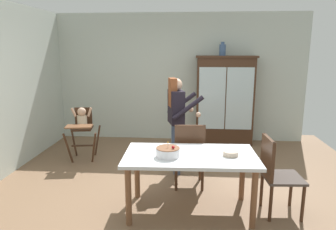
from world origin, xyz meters
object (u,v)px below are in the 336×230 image
object	(u,v)px
dining_table	(190,162)
dining_chair_far_side	(189,151)
high_chair_with_toddler	(82,124)
adult_person	(176,114)
serving_bowl	(231,153)
china_cabinet	(225,100)
birthday_cake	(168,152)
ceramic_vase	(223,50)
dining_chair_right_end	(275,170)

from	to	relation	value
dining_table	dining_chair_far_side	size ratio (longest dim) A/B	1.67
high_chair_with_toddler	adult_person	xyz separation A→B (m)	(1.71, -0.49, 0.31)
dining_table	serving_bowl	size ratio (longest dim) A/B	8.89
high_chair_with_toddler	serving_bowl	bearing A→B (deg)	-44.29
china_cabinet	adult_person	distance (m)	1.90
adult_person	birthday_cake	distance (m)	1.32
ceramic_vase	high_chair_with_toddler	xyz separation A→B (m)	(-2.54, -1.18, -1.29)
ceramic_vase	dining_table	xyz separation A→B (m)	(-0.60, -2.88, -1.30)
birthday_cake	dining_chair_right_end	size ratio (longest dim) A/B	0.29
ceramic_vase	serving_bowl	distance (m)	3.12
china_cabinet	adult_person	bearing A→B (deg)	-118.63
adult_person	high_chair_with_toddler	bearing A→B (deg)	58.13
dining_chair_right_end	ceramic_vase	bearing A→B (deg)	4.39
high_chair_with_toddler	dining_chair_right_end	bearing A→B (deg)	-38.51
dining_chair_right_end	birthday_cake	bearing A→B (deg)	92.02
adult_person	dining_chair_right_end	xyz separation A→B (m)	(1.23, -1.18, -0.41)
ceramic_vase	high_chair_with_toddler	distance (m)	3.08
china_cabinet	birthday_cake	world-z (taller)	china_cabinet
dining_table	birthday_cake	distance (m)	0.32
ceramic_vase	serving_bowl	bearing A→B (deg)	-92.54
china_cabinet	dining_chair_right_end	distance (m)	2.89
china_cabinet	birthday_cake	size ratio (longest dim) A/B	6.53
ceramic_vase	birthday_cake	bearing A→B (deg)	-106.14
dining_table	ceramic_vase	bearing A→B (deg)	78.22
ceramic_vase	dining_chair_right_end	bearing A→B (deg)	-81.93
ceramic_vase	dining_chair_right_end	world-z (taller)	ceramic_vase
ceramic_vase	birthday_cake	xyz separation A→B (m)	(-0.86, -2.97, -1.15)
dining_chair_right_end	dining_table	bearing A→B (deg)	88.03
china_cabinet	dining_chair_far_side	size ratio (longest dim) A/B	1.90
high_chair_with_toddler	china_cabinet	bearing A→B (deg)	15.26
ceramic_vase	dining_chair_right_end	xyz separation A→B (m)	(0.40, -2.85, -1.39)
birthday_cake	dining_chair_far_side	distance (m)	0.81
birthday_cake	adult_person	bearing A→B (deg)	88.68
dining_table	serving_bowl	distance (m)	0.49
dining_table	dining_chair_right_end	world-z (taller)	dining_chair_right_end
adult_person	ceramic_vase	bearing A→B (deg)	-42.37
ceramic_vase	birthday_cake	distance (m)	3.30
ceramic_vase	serving_bowl	world-z (taller)	ceramic_vase
dining_chair_right_end	high_chair_with_toddler	bearing A→B (deg)	56.79
china_cabinet	dining_chair_far_side	world-z (taller)	china_cabinet
china_cabinet	ceramic_vase	xyz separation A→B (m)	(-0.08, 0.00, 1.03)
china_cabinet	high_chair_with_toddler	distance (m)	2.88
birthday_cake	dining_table	bearing A→B (deg)	20.29
dining_chair_far_side	ceramic_vase	bearing A→B (deg)	-109.36
dining_chair_far_side	dining_chair_right_end	world-z (taller)	same
ceramic_vase	dining_chair_far_side	bearing A→B (deg)	-105.46
serving_bowl	high_chair_with_toddler	bearing A→B (deg)	144.68
high_chair_with_toddler	serving_bowl	distance (m)	2.96
china_cabinet	serving_bowl	world-z (taller)	china_cabinet
high_chair_with_toddler	serving_bowl	xyz separation A→B (m)	(2.41, -1.71, 0.11)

